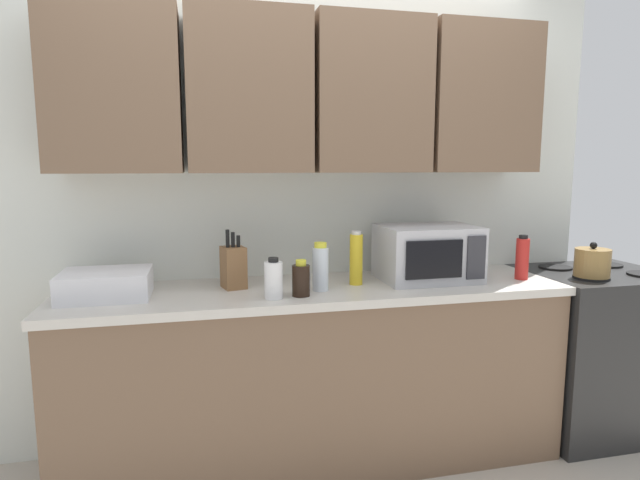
{
  "coord_description": "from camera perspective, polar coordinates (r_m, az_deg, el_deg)",
  "views": [
    {
      "loc": [
        -0.55,
        -2.72,
        1.49
      ],
      "look_at": [
        0.03,
        -0.25,
        1.12
      ],
      "focal_mm": 29.24,
      "sensor_mm": 36.0,
      "label": 1
    }
  ],
  "objects": [
    {
      "name": "microwave",
      "position": [
        2.72,
        11.67,
        -1.39
      ],
      "size": [
        0.48,
        0.37,
        0.28
      ],
      "color": "#B7B7BC",
      "rests_on": "counter_run"
    },
    {
      "name": "dish_rack",
      "position": [
        2.51,
        -22.36,
        -4.5
      ],
      "size": [
        0.38,
        0.3,
        0.12
      ],
      "primitive_type": "cube",
      "color": "silver",
      "rests_on": "counter_run"
    },
    {
      "name": "bottle_red_sauce",
      "position": [
        2.88,
        21.25,
        -1.86
      ],
      "size": [
        0.07,
        0.07,
        0.23
      ],
      "color": "red",
      "rests_on": "counter_run"
    },
    {
      "name": "bottle_clear_tall",
      "position": [
        2.45,
        0.04,
        -3.02
      ],
      "size": [
        0.08,
        0.08,
        0.23
      ],
      "color": "silver",
      "rests_on": "counter_run"
    },
    {
      "name": "counter_run",
      "position": [
        2.69,
        -0.38,
        -14.41
      ],
      "size": [
        2.43,
        0.63,
        0.9
      ],
      "color": "brown",
      "rests_on": "ground_plane"
    },
    {
      "name": "kettle",
      "position": [
        3.05,
        27.64,
        -2.19
      ],
      "size": [
        0.17,
        0.17,
        0.18
      ],
      "color": "olive",
      "rests_on": "stove_range"
    },
    {
      "name": "knife_block",
      "position": [
        2.53,
        -9.45,
        -2.9
      ],
      "size": [
        0.13,
        0.14,
        0.28
      ],
      "color": "brown",
      "rests_on": "counter_run"
    },
    {
      "name": "stove_range",
      "position": [
        3.39,
        27.69,
        -10.56
      ],
      "size": [
        0.76,
        0.64,
        0.91
      ],
      "color": "black",
      "rests_on": "ground_plane"
    },
    {
      "name": "bottle_white_jar",
      "position": [
        2.31,
        -5.1,
        -4.33
      ],
      "size": [
        0.08,
        0.08,
        0.18
      ],
      "color": "white",
      "rests_on": "counter_run"
    },
    {
      "name": "wall_back_with_cabinets",
      "position": [
        2.71,
        -1.51,
        10.1
      ],
      "size": [
        3.3,
        0.38,
        2.6
      ],
      "color": "silver",
      "rests_on": "ground_plane"
    },
    {
      "name": "bottle_soy_dark",
      "position": [
        2.35,
        -2.09,
        -4.35
      ],
      "size": [
        0.08,
        0.08,
        0.17
      ],
      "color": "black",
      "rests_on": "counter_run"
    },
    {
      "name": "bottle_yellow_mustard",
      "position": [
        2.57,
        3.97,
        -2.04
      ],
      "size": [
        0.06,
        0.06,
        0.27
      ],
      "color": "gold",
      "rests_on": "counter_run"
    }
  ]
}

